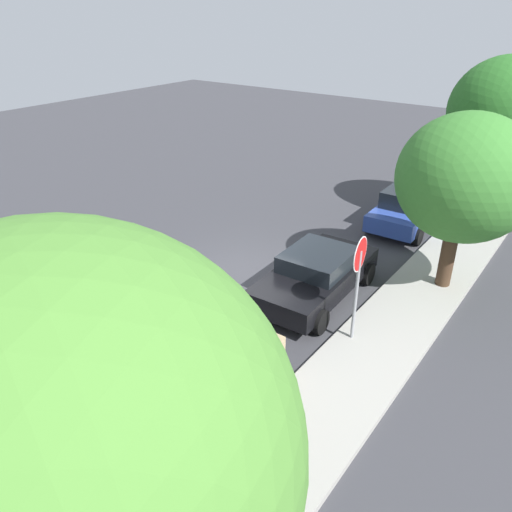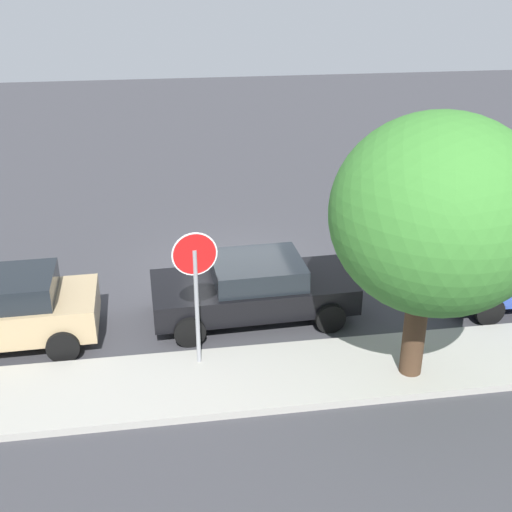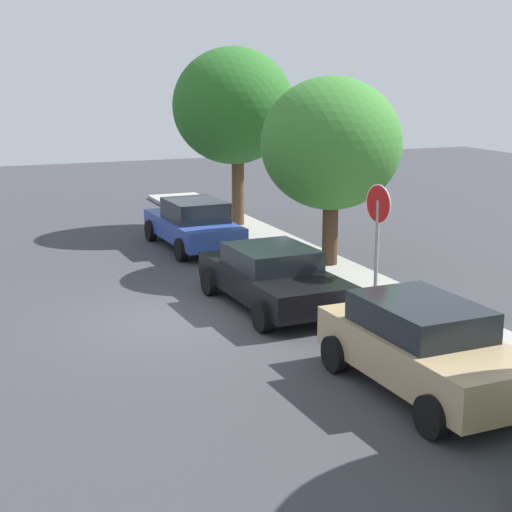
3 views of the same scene
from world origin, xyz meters
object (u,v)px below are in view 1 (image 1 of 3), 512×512
object	(u,v)px
parked_car_blue	(409,207)
street_tree_mid_block	(506,112)
stop_sign	(358,272)
street_tree_near_corner	(63,453)
parked_car_black	(316,274)
street_tree_far	(466,179)
parked_car_tan	(194,381)

from	to	relation	value
parked_car_blue	street_tree_mid_block	world-z (taller)	street_tree_mid_block
stop_sign	parked_car_blue	size ratio (longest dim) A/B	0.65
street_tree_near_corner	parked_car_blue	bearing A→B (deg)	-170.71
stop_sign	parked_car_blue	world-z (taller)	stop_sign
stop_sign	street_tree_near_corner	xyz separation A→B (m)	(7.88, 0.96, 2.13)
street_tree_mid_block	street_tree_near_corner	bearing A→B (deg)	1.40
parked_car_blue	street_tree_near_corner	world-z (taller)	street_tree_near_corner
stop_sign	parked_car_black	world-z (taller)	stop_sign
stop_sign	parked_car_black	bearing A→B (deg)	-126.53
parked_car_black	stop_sign	bearing A→B (deg)	53.47
street_tree_mid_block	street_tree_far	xyz separation A→B (m)	(5.80, 0.45, -0.73)
parked_car_tan	street_tree_mid_block	xyz separation A→B (m)	(-13.72, 2.00, 3.21)
parked_car_black	parked_car_blue	distance (m)	6.28
parked_car_tan	stop_sign	bearing A→B (deg)	159.49
parked_car_black	parked_car_tan	bearing A→B (deg)	3.55
street_tree_mid_block	street_tree_far	size ratio (longest dim) A/B	1.18
parked_car_tan	street_tree_mid_block	size ratio (longest dim) A/B	0.70
parked_car_blue	street_tree_mid_block	size ratio (longest dim) A/B	0.74
parked_car_tan	street_tree_near_corner	distance (m)	5.69
stop_sign	street_tree_near_corner	world-z (taller)	street_tree_near_corner
parked_car_black	parked_car_blue	bearing A→B (deg)	177.93
street_tree_near_corner	parked_car_black	bearing A→B (deg)	-163.32
street_tree_mid_block	stop_sign	bearing A→B (deg)	-3.11
parked_car_tan	street_tree_far	bearing A→B (deg)	162.79
street_tree_near_corner	stop_sign	bearing A→B (deg)	-173.03
stop_sign	street_tree_mid_block	world-z (taller)	street_tree_mid_block
stop_sign	street_tree_mid_block	bearing A→B (deg)	176.89
stop_sign	parked_car_black	size ratio (longest dim) A/B	0.64
parked_car_tan	street_tree_near_corner	size ratio (longest dim) A/B	0.68
stop_sign	street_tree_far	distance (m)	4.31
stop_sign	parked_car_blue	distance (m)	7.86
parked_car_tan	street_tree_far	world-z (taller)	street_tree_far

